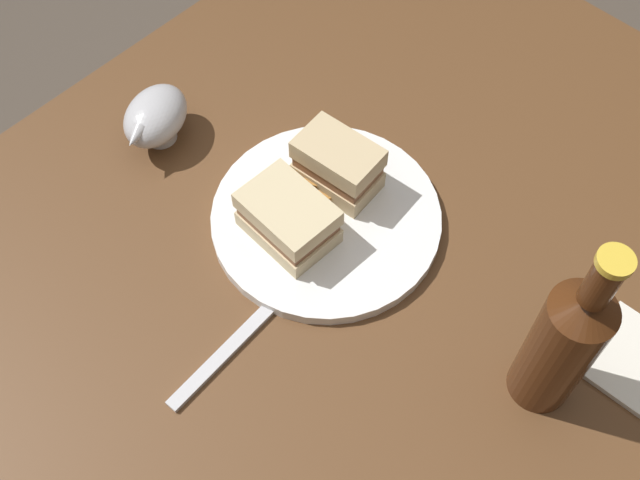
# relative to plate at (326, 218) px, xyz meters

# --- Properties ---
(ground_plane) EXTENTS (6.00, 6.00, 0.00)m
(ground_plane) POSITION_rel_plate_xyz_m (0.08, 0.05, -0.77)
(ground_plane) COLOR #4C4238
(dining_table) EXTENTS (1.30, 0.95, 0.76)m
(dining_table) POSITION_rel_plate_xyz_m (0.08, 0.05, -0.39)
(dining_table) COLOR brown
(dining_table) RESTS_ON ground
(plate) EXTENTS (0.29, 0.29, 0.02)m
(plate) POSITION_rel_plate_xyz_m (0.00, 0.00, 0.00)
(plate) COLOR white
(plate) RESTS_ON dining_table
(sandwich_half_left) EXTENTS (0.07, 0.11, 0.07)m
(sandwich_half_left) POSITION_rel_plate_xyz_m (-0.05, -0.02, 0.04)
(sandwich_half_left) COLOR #CCB284
(sandwich_half_left) RESTS_ON plate
(sandwich_half_right) EXTENTS (0.08, 0.11, 0.06)m
(sandwich_half_right) POSITION_rel_plate_xyz_m (0.05, -0.02, 0.04)
(sandwich_half_right) COLOR beige
(sandwich_half_right) RESTS_ON plate
(potato_wedge_front) EXTENTS (0.04, 0.06, 0.01)m
(potato_wedge_front) POSITION_rel_plate_xyz_m (-0.03, -0.03, 0.02)
(potato_wedge_front) COLOR #AD702D
(potato_wedge_front) RESTS_ON plate
(potato_wedge_middle) EXTENTS (0.03, 0.05, 0.02)m
(potato_wedge_middle) POSITION_rel_plate_xyz_m (0.05, -0.05, 0.02)
(potato_wedge_middle) COLOR #AD702D
(potato_wedge_middle) RESTS_ON plate
(potato_wedge_back) EXTENTS (0.06, 0.04, 0.02)m
(potato_wedge_back) POSITION_rel_plate_xyz_m (-0.03, -0.05, 0.02)
(potato_wedge_back) COLOR #AD702D
(potato_wedge_back) RESTS_ON plate
(potato_wedge_left_edge) EXTENTS (0.05, 0.04, 0.02)m
(potato_wedge_left_edge) POSITION_rel_plate_xyz_m (0.03, -0.08, 0.02)
(potato_wedge_left_edge) COLOR gold
(potato_wedge_left_edge) RESTS_ON plate
(potato_wedge_right_edge) EXTENTS (0.06, 0.04, 0.01)m
(potato_wedge_right_edge) POSITION_rel_plate_xyz_m (-0.01, -0.05, 0.02)
(potato_wedge_right_edge) COLOR #AD702D
(potato_wedge_right_edge) RESTS_ON plate
(gravy_boat) EXTENTS (0.13, 0.11, 0.07)m
(gravy_boat) POSITION_rel_plate_xyz_m (0.06, -0.26, 0.03)
(gravy_boat) COLOR #B7B7BC
(gravy_boat) RESTS_ON dining_table
(cider_bottle) EXTENTS (0.07, 0.07, 0.28)m
(cider_bottle) POSITION_rel_plate_xyz_m (-0.00, 0.32, 0.10)
(cider_bottle) COLOR #47230F
(cider_bottle) RESTS_ON dining_table
(napkin) EXTENTS (0.11, 0.09, 0.01)m
(napkin) POSITION_rel_plate_xyz_m (-0.10, 0.38, -0.00)
(napkin) COLOR silver
(napkin) RESTS_ON dining_table
(fork) EXTENTS (0.18, 0.02, 0.01)m
(fork) POSITION_rel_plate_xyz_m (0.21, 0.04, -0.00)
(fork) COLOR silver
(fork) RESTS_ON dining_table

